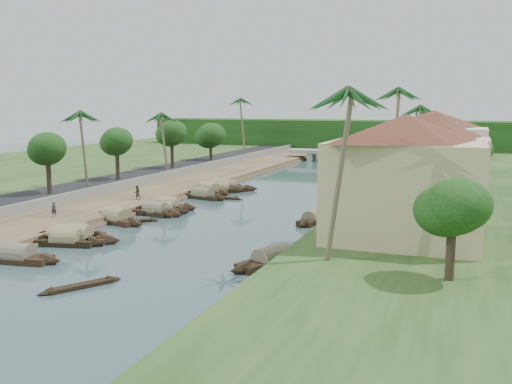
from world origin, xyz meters
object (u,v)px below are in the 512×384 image
(sampan_0, at_px, (16,257))
(sampan_1, at_px, (67,241))
(building_near, at_px, (404,178))
(person_near, at_px, (54,209))
(bridge, at_px, (353,154))

(sampan_0, xyz_separation_m, sampan_1, (0.20, 5.74, 0.00))
(building_near, relative_size, sampan_0, 1.80)
(building_near, xyz_separation_m, person_near, (-34.72, 0.18, -4.86))
(building_near, relative_size, sampan_1, 2.02)
(sampan_0, height_order, person_near, person_near)
(bridge, relative_size, building_near, 1.89)
(sampan_0, bearing_deg, person_near, 111.32)
(person_near, bearing_deg, sampan_0, -90.90)
(bridge, height_order, person_near, bridge)
(building_near, distance_m, person_near, 35.05)
(bridge, distance_m, sampan_0, 86.83)
(bridge, bearing_deg, building_near, -75.61)
(sampan_1, bearing_deg, building_near, 0.84)
(sampan_0, bearing_deg, bridge, 76.75)
(building_near, xyz_separation_m, sampan_0, (-27.84, -12.37, -5.97))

